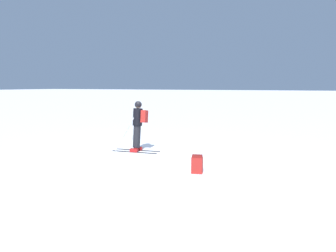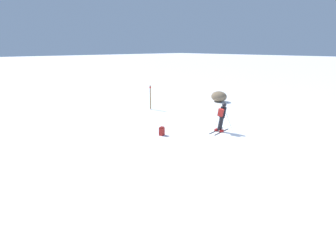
{
  "view_description": "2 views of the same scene",
  "coord_description": "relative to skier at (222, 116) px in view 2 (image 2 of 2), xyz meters",
  "views": [
    {
      "loc": [
        10.71,
        5.92,
        2.37
      ],
      "look_at": [
        0.42,
        1.15,
        0.95
      ],
      "focal_mm": 35.0,
      "sensor_mm": 36.0,
      "label": 1
    },
    {
      "loc": [
        -8.19,
        12.61,
        4.91
      ],
      "look_at": [
        1.72,
        3.26,
        0.79
      ],
      "focal_mm": 28.0,
      "sensor_mm": 36.0,
      "label": 2
    }
  ],
  "objects": [
    {
      "name": "skier",
      "position": [
        0.0,
        0.0,
        0.0
      ],
      "size": [
        1.28,
        1.74,
        1.83
      ],
      "rotation": [
        0.0,
        0.0,
        0.12
      ],
      "color": "black",
      "rests_on": "ground"
    },
    {
      "name": "spare_backpack",
      "position": [
        2.0,
        2.99,
        -0.77
      ],
      "size": [
        0.29,
        0.34,
        0.5
      ],
      "rotation": [
        0.0,
        0.0,
        4.95
      ],
      "color": "#AD231E",
      "rests_on": "ground"
    },
    {
      "name": "exposed_boulder_0",
      "position": [
        5.56,
        -7.37,
        -0.52
      ],
      "size": [
        1.51,
        1.28,
        0.98
      ],
      "primitive_type": "ellipsoid",
      "color": "#7A664C",
      "rests_on": "ground"
    },
    {
      "name": "trail_marker",
      "position": [
        7.51,
        -0.74,
        0.06
      ],
      "size": [
        0.13,
        0.13,
        1.96
      ],
      "color": "brown",
      "rests_on": "ground"
    },
    {
      "name": "ground_plane",
      "position": [
        -0.52,
        -0.01,
        -1.01
      ],
      "size": [
        300.0,
        300.0,
        0.0
      ],
      "primitive_type": "plane",
      "color": "white"
    }
  ]
}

